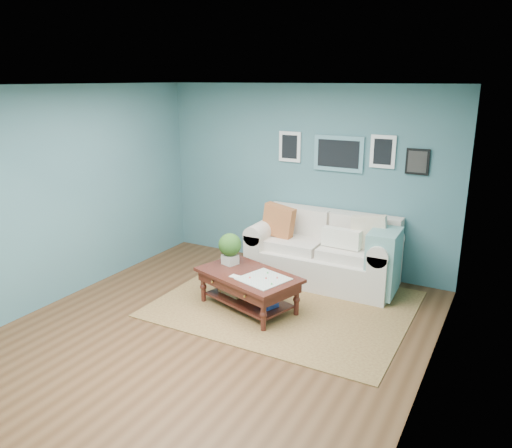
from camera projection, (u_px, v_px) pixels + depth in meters
The scene contains 4 objects.
room_shell at pixel (214, 216), 5.28m from camera, with size 5.00×5.02×2.70m.
area_rug at pixel (285, 304), 6.35m from camera, with size 3.04×2.43×0.01m, color brown.
loveseat at pixel (330, 253), 6.93m from camera, with size 2.08×0.94×1.07m.
coffee_table at pixel (245, 278), 6.18m from camera, with size 1.41×1.07×0.88m.
Camera 1 is at (2.83, -4.21, 2.76)m, focal length 35.00 mm.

